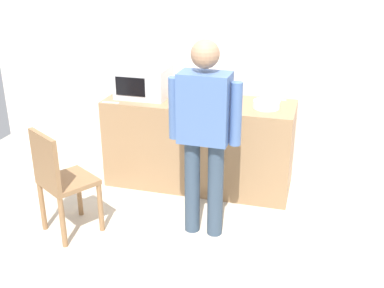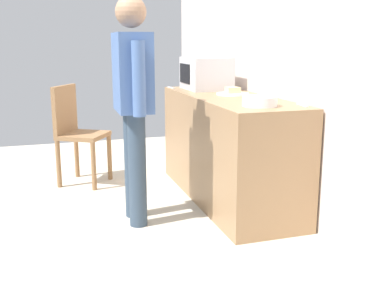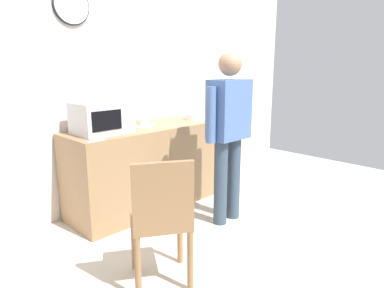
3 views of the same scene
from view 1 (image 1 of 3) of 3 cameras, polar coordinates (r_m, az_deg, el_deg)
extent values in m
plane|color=beige|center=(3.87, -0.58, -13.23)|extent=(6.00, 6.00, 0.00)
cube|color=silver|center=(4.80, 4.79, 10.87)|extent=(5.40, 0.10, 2.60)
cube|color=#93704C|center=(4.74, 0.84, 0.01)|extent=(1.85, 0.62, 0.90)
cube|color=silver|center=(4.72, -5.92, 7.48)|extent=(0.50, 0.38, 0.30)
cube|color=black|center=(4.58, -7.50, 6.91)|extent=(0.30, 0.01, 0.18)
cylinder|color=white|center=(4.66, 0.31, 5.57)|extent=(0.28, 0.28, 0.01)
cube|color=#D3B481|center=(4.65, 0.31, 5.95)|extent=(0.11, 0.11, 0.05)
cylinder|color=white|center=(4.43, 9.03, 4.76)|extent=(0.25, 0.25, 0.07)
cube|color=silver|center=(4.61, -9.84, 4.99)|extent=(0.17, 0.03, 0.01)
cube|color=silver|center=(4.72, 10.34, 5.36)|extent=(0.17, 0.04, 0.01)
cylinder|color=#314356|center=(3.92, 2.85, -5.52)|extent=(0.13, 0.13, 0.84)
cylinder|color=#314356|center=(3.96, 0.04, -5.14)|extent=(0.13, 0.13, 0.84)
cube|color=#47669E|center=(3.67, 1.54, 4.41)|extent=(0.40, 0.25, 0.56)
cylinder|color=#47669E|center=(3.62, 5.36, 3.62)|extent=(0.09, 0.09, 0.50)
cylinder|color=#47669E|center=(3.74, -2.17, 4.35)|extent=(0.09, 0.09, 0.50)
sphere|color=#A37A5B|center=(3.56, 1.61, 10.85)|extent=(0.22, 0.22, 0.22)
cylinder|color=olive|center=(4.12, -11.03, -7.56)|extent=(0.04, 0.04, 0.45)
cylinder|color=olive|center=(4.40, -13.53, -5.77)|extent=(0.04, 0.04, 0.45)
cylinder|color=olive|center=(3.98, -15.41, -9.17)|extent=(0.04, 0.04, 0.45)
cylinder|color=olive|center=(4.26, -17.69, -7.20)|extent=(0.04, 0.04, 0.45)
cube|color=olive|center=(4.07, -14.75, -4.39)|extent=(0.55, 0.55, 0.04)
cube|color=olive|center=(3.90, -17.40, -1.94)|extent=(0.36, 0.24, 0.45)
camera|label=2|loc=(3.82, 54.91, -1.35)|focal=43.33mm
camera|label=3|loc=(3.69, -50.61, 2.76)|focal=31.78mm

